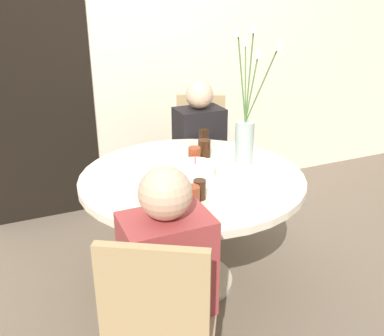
% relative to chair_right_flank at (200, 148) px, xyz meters
% --- Properties ---
extents(ground_plane, '(16.00, 16.00, 0.00)m').
position_rel_chair_right_flank_xyz_m(ground_plane, '(-0.44, -0.86, -0.54)').
color(ground_plane, '#6B5B4C').
extents(wall_back, '(8.00, 0.05, 2.60)m').
position_rel_chair_right_flank_xyz_m(wall_back, '(-0.44, 0.40, 0.76)').
color(wall_back, beige).
rests_on(wall_back, ground_plane).
extents(doorway_panel, '(0.90, 0.01, 2.05)m').
position_rel_chair_right_flank_xyz_m(doorway_panel, '(-1.18, 0.37, 0.49)').
color(doorway_panel, black).
rests_on(doorway_panel, ground_plane).
extents(dining_table, '(1.26, 1.26, 0.73)m').
position_rel_chair_right_flank_xyz_m(dining_table, '(-0.44, -0.86, 0.06)').
color(dining_table, beige).
rests_on(dining_table, ground_plane).
extents(chair_right_flank, '(0.54, 0.54, 0.94)m').
position_rel_chair_right_flank_xyz_m(chair_right_flank, '(0.00, 0.00, 0.00)').
color(chair_right_flank, '#9E896B').
rests_on(chair_right_flank, ground_plane).
extents(chair_left_flank, '(0.55, 0.55, 0.94)m').
position_rel_chair_right_flank_xyz_m(chair_left_flank, '(-0.93, -1.69, 0.00)').
color(chair_left_flank, '#9E896B').
rests_on(chair_left_flank, ground_plane).
extents(birthday_cake, '(0.22, 0.22, 0.12)m').
position_rel_chair_right_flank_xyz_m(birthday_cake, '(-0.43, -0.88, 0.23)').
color(birthday_cake, white).
rests_on(birthday_cake, dining_table).
extents(flower_vase, '(0.20, 0.30, 0.80)m').
position_rel_chair_right_flank_xyz_m(flower_vase, '(-0.08, -0.81, 0.42)').
color(flower_vase, '#9EB2AD').
rests_on(flower_vase, dining_table).
extents(side_plate, '(0.17, 0.17, 0.01)m').
position_rel_chair_right_flank_xyz_m(side_plate, '(-0.41, -0.40, 0.19)').
color(side_plate, silver).
rests_on(side_plate, dining_table).
extents(drink_glass_0, '(0.06, 0.06, 0.12)m').
position_rel_chair_right_flank_xyz_m(drink_glass_0, '(-0.75, -1.14, 0.25)').
color(drink_glass_0, black).
rests_on(drink_glass_0, dining_table).
extents(drink_glass_1, '(0.08, 0.08, 0.11)m').
position_rel_chair_right_flank_xyz_m(drink_glass_1, '(-0.26, -0.63, 0.24)').
color(drink_glass_1, '#33190C').
rests_on(drink_glass_1, dining_table).
extents(drink_glass_2, '(0.06, 0.06, 0.10)m').
position_rel_chair_right_flank_xyz_m(drink_glass_2, '(-0.53, -1.15, 0.24)').
color(drink_glass_2, '#33190C').
rests_on(drink_glass_2, dining_table).
extents(drink_glass_3, '(0.08, 0.08, 0.11)m').
position_rel_chair_right_flank_xyz_m(drink_glass_3, '(-0.60, -1.21, 0.24)').
color(drink_glass_3, maroon).
rests_on(drink_glass_3, dining_table).
extents(drink_glass_4, '(0.07, 0.07, 0.11)m').
position_rel_chair_right_flank_xyz_m(drink_glass_4, '(-0.37, -0.72, 0.24)').
color(drink_glass_4, maroon).
rests_on(drink_glass_4, dining_table).
extents(drink_glass_5, '(0.06, 0.06, 0.12)m').
position_rel_chair_right_flank_xyz_m(drink_glass_5, '(-0.18, -0.45, 0.25)').
color(drink_glass_5, black).
rests_on(drink_glass_5, dining_table).
extents(person_guest, '(0.34, 0.24, 1.10)m').
position_rel_chair_right_flank_xyz_m(person_guest, '(-0.07, -0.14, -0.02)').
color(person_guest, '#383333').
rests_on(person_guest, ground_plane).
extents(person_boy, '(0.34, 0.24, 1.10)m').
position_rel_chair_right_flank_xyz_m(person_boy, '(-0.85, -1.55, -0.02)').
color(person_boy, '#383333').
rests_on(person_boy, ground_plane).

